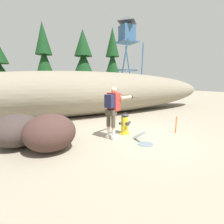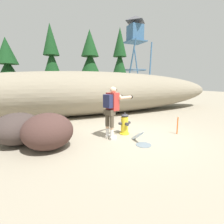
{
  "view_description": "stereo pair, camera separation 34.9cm",
  "coord_description": "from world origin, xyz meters",
  "px_view_note": "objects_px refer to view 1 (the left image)",
  "views": [
    {
      "loc": [
        -3.22,
        -4.29,
        1.78
      ],
      "look_at": [
        -0.56,
        0.64,
        0.75
      ],
      "focal_mm": 26.34,
      "sensor_mm": 36.0,
      "label": 1
    },
    {
      "loc": [
        -2.91,
        -4.45,
        1.78
      ],
      "look_at": [
        -0.56,
        0.64,
        0.75
      ],
      "focal_mm": 26.34,
      "sensor_mm": 36.0,
      "label": 2
    }
  ],
  "objects_px": {
    "boulder_mid": "(58,129)",
    "watchtower": "(127,36)",
    "survey_stake": "(176,125)",
    "utility_worker": "(113,106)",
    "fire_hydrant": "(125,124)",
    "boulder_large": "(17,130)",
    "boulder_small": "(50,133)"
  },
  "relations": [
    {
      "from": "utility_worker",
      "to": "boulder_large",
      "type": "distance_m",
      "value": 2.83
    },
    {
      "from": "boulder_large",
      "to": "boulder_mid",
      "type": "bearing_deg",
      "value": 10.02
    },
    {
      "from": "fire_hydrant",
      "to": "boulder_small",
      "type": "relative_size",
      "value": 0.57
    },
    {
      "from": "utility_worker",
      "to": "survey_stake",
      "type": "height_order",
      "value": "utility_worker"
    },
    {
      "from": "boulder_small",
      "to": "boulder_mid",
      "type": "bearing_deg",
      "value": 68.83
    },
    {
      "from": "boulder_large",
      "to": "watchtower",
      "type": "bearing_deg",
      "value": 46.68
    },
    {
      "from": "fire_hydrant",
      "to": "boulder_large",
      "type": "relative_size",
      "value": 0.53
    },
    {
      "from": "utility_worker",
      "to": "boulder_mid",
      "type": "xyz_separation_m",
      "value": [
        -1.52,
        0.92,
        -0.76
      ]
    },
    {
      "from": "boulder_mid",
      "to": "survey_stake",
      "type": "bearing_deg",
      "value": -21.65
    },
    {
      "from": "boulder_large",
      "to": "fire_hydrant",
      "type": "bearing_deg",
      "value": -8.99
    },
    {
      "from": "utility_worker",
      "to": "watchtower",
      "type": "distance_m",
      "value": 17.13
    },
    {
      "from": "boulder_large",
      "to": "watchtower",
      "type": "distance_m",
      "value": 18.38
    },
    {
      "from": "boulder_mid",
      "to": "watchtower",
      "type": "bearing_deg",
      "value": 49.15
    },
    {
      "from": "boulder_large",
      "to": "boulder_mid",
      "type": "height_order",
      "value": "boulder_large"
    },
    {
      "from": "boulder_mid",
      "to": "watchtower",
      "type": "height_order",
      "value": "watchtower"
    },
    {
      "from": "boulder_mid",
      "to": "boulder_small",
      "type": "relative_size",
      "value": 0.71
    },
    {
      "from": "survey_stake",
      "to": "boulder_mid",
      "type": "bearing_deg",
      "value": 158.35
    },
    {
      "from": "fire_hydrant",
      "to": "watchtower",
      "type": "distance_m",
      "value": 16.94
    },
    {
      "from": "fire_hydrant",
      "to": "boulder_small",
      "type": "bearing_deg",
      "value": -173.72
    },
    {
      "from": "boulder_mid",
      "to": "survey_stake",
      "type": "height_order",
      "value": "survey_stake"
    },
    {
      "from": "fire_hydrant",
      "to": "boulder_mid",
      "type": "bearing_deg",
      "value": 161.12
    },
    {
      "from": "boulder_mid",
      "to": "watchtower",
      "type": "relative_size",
      "value": 0.1
    },
    {
      "from": "utility_worker",
      "to": "boulder_mid",
      "type": "relative_size",
      "value": 1.75
    },
    {
      "from": "boulder_small",
      "to": "survey_stake",
      "type": "height_order",
      "value": "boulder_small"
    },
    {
      "from": "utility_worker",
      "to": "watchtower",
      "type": "relative_size",
      "value": 0.17
    },
    {
      "from": "boulder_mid",
      "to": "boulder_large",
      "type": "bearing_deg",
      "value": -169.98
    },
    {
      "from": "fire_hydrant",
      "to": "utility_worker",
      "type": "height_order",
      "value": "utility_worker"
    },
    {
      "from": "boulder_large",
      "to": "boulder_mid",
      "type": "xyz_separation_m",
      "value": [
        1.15,
        0.2,
        -0.18
      ]
    },
    {
      "from": "utility_worker",
      "to": "watchtower",
      "type": "height_order",
      "value": "watchtower"
    },
    {
      "from": "boulder_large",
      "to": "survey_stake",
      "type": "bearing_deg",
      "value": -14.69
    },
    {
      "from": "utility_worker",
      "to": "survey_stake",
      "type": "xyz_separation_m",
      "value": [
        2.22,
        -0.56,
        -0.73
      ]
    },
    {
      "from": "utility_worker",
      "to": "fire_hydrant",
      "type": "bearing_deg",
      "value": -0.35
    }
  ]
}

